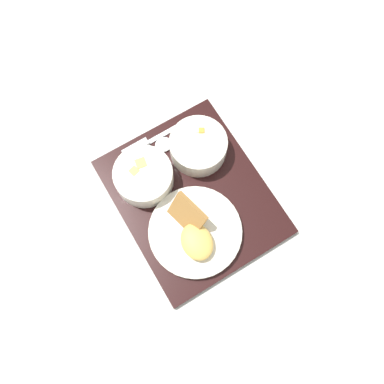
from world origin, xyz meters
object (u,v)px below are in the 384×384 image
(knife, at_px, (142,145))
(spoon, at_px, (155,149))
(bowl_salad, at_px, (198,146))
(plate_main, at_px, (195,232))
(bowl_soup, at_px, (144,176))

(knife, xyz_separation_m, spoon, (0.02, 0.02, -0.00))
(bowl_salad, bearing_deg, knife, -128.03)
(bowl_salad, xyz_separation_m, plate_main, (0.16, -0.12, -0.02))
(bowl_soup, relative_size, spoon, 1.02)
(bowl_salad, distance_m, bowl_soup, 0.14)
(bowl_soup, bearing_deg, spoon, 131.60)
(bowl_salad, height_order, spoon, bowl_salad)
(bowl_salad, height_order, knife, bowl_salad)
(plate_main, height_order, knife, plate_main)
(plate_main, height_order, spoon, plate_main)
(bowl_salad, bearing_deg, plate_main, -35.25)
(spoon, bearing_deg, bowl_soup, -135.85)
(plate_main, bearing_deg, bowl_salad, 144.75)
(bowl_salad, bearing_deg, bowl_soup, -91.89)
(bowl_salad, height_order, plate_main, plate_main)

